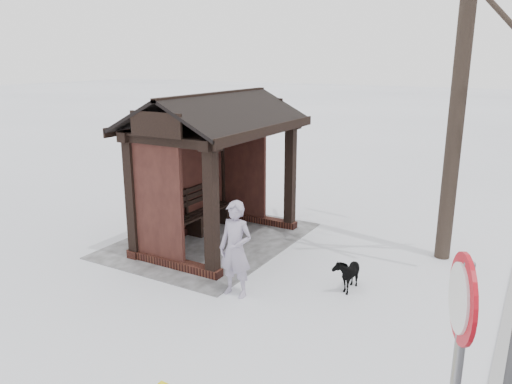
% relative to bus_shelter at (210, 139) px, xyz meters
% --- Properties ---
extents(ground, '(120.00, 120.00, 0.00)m').
position_rel_bus_shelter_xyz_m(ground, '(0.00, 0.16, -2.17)').
color(ground, white).
rests_on(ground, ground).
extents(kerb, '(120.00, 0.15, 0.06)m').
position_rel_bus_shelter_xyz_m(kerb, '(0.00, 5.66, -2.16)').
color(kerb, gray).
rests_on(kerb, ground).
extents(trampled_patch, '(4.20, 3.20, 0.02)m').
position_rel_bus_shelter_xyz_m(trampled_patch, '(0.00, -0.04, -2.16)').
color(trampled_patch, '#94959A').
rests_on(trampled_patch, ground).
extents(bus_shelter, '(3.60, 2.40, 3.09)m').
position_rel_bus_shelter_xyz_m(bus_shelter, '(0.00, 0.00, 0.00)').
color(bus_shelter, '#3A1915').
rests_on(bus_shelter, ground).
extents(pedestrian, '(0.38, 0.58, 1.58)m').
position_rel_bus_shelter_xyz_m(pedestrian, '(1.84, 1.76, -1.37)').
color(pedestrian, '#988EA6').
rests_on(pedestrian, ground).
extents(dog, '(0.68, 0.31, 0.58)m').
position_rel_bus_shelter_xyz_m(dog, '(0.72, 3.24, -1.88)').
color(dog, black).
rests_on(dog, ground).
extents(road_sign, '(0.60, 0.26, 2.49)m').
position_rel_bus_shelter_xyz_m(road_sign, '(4.75, 5.44, -0.38)').
color(road_sign, gray).
rests_on(road_sign, ground).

